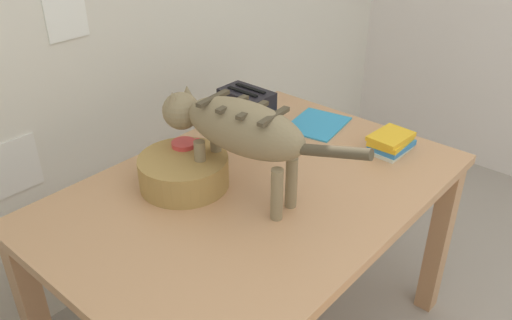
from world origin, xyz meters
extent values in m
cube|color=white|center=(-0.24, 2.00, 1.18)|extent=(0.15, 0.01, 0.15)
cube|color=white|center=(-0.54, 2.00, 0.72)|extent=(0.20, 0.01, 0.20)
cube|color=tan|center=(-0.08, 1.28, 0.71)|extent=(1.36, 0.92, 0.03)
cube|color=tan|center=(-0.08, 1.28, 0.66)|extent=(1.28, 0.84, 0.07)
cube|color=tan|center=(0.55, 0.87, 0.35)|extent=(0.07, 0.07, 0.69)
cube|color=tan|center=(-0.71, 1.69, 0.35)|extent=(0.07, 0.07, 0.69)
cube|color=tan|center=(0.55, 1.69, 0.35)|extent=(0.07, 0.07, 0.69)
ellipsoid|color=#887453|center=(-0.15, 1.27, 0.97)|extent=(0.18, 0.43, 0.17)
cube|color=#4B3F2E|center=(-0.14, 1.17, 1.03)|extent=(0.14, 0.03, 0.01)
cube|color=#4B3F2E|center=(-0.14, 1.24, 1.03)|extent=(0.14, 0.03, 0.01)
cube|color=#4B3F2E|center=(-0.15, 1.31, 1.03)|extent=(0.14, 0.03, 0.01)
cube|color=#4B3F2E|center=(-0.16, 1.38, 1.03)|extent=(0.14, 0.03, 0.01)
cylinder|color=#887453|center=(-0.20, 1.41, 0.81)|extent=(0.04, 0.04, 0.17)
cylinder|color=#887453|center=(-0.12, 1.42, 0.81)|extent=(0.04, 0.04, 0.17)
cylinder|color=#887453|center=(-0.17, 1.12, 0.81)|extent=(0.04, 0.04, 0.17)
cylinder|color=#887453|center=(-0.09, 1.13, 0.81)|extent=(0.04, 0.04, 0.17)
sphere|color=#887453|center=(-0.17, 1.52, 0.95)|extent=(0.12, 0.12, 0.12)
cone|color=#887453|center=(-0.20, 1.51, 1.01)|extent=(0.04, 0.04, 0.05)
cone|color=#887453|center=(-0.14, 1.52, 1.01)|extent=(0.04, 0.04, 0.05)
cylinder|color=#4B3F2E|center=(-0.12, 0.97, 0.98)|extent=(0.05, 0.21, 0.08)
cylinder|color=#42944F|center=(-0.17, 1.52, 0.74)|extent=(0.20, 0.20, 0.03)
cylinder|color=#D03A39|center=(-0.17, 1.52, 0.80)|extent=(0.08, 0.08, 0.09)
torus|color=#D03A39|center=(-0.12, 1.52, 0.81)|extent=(0.06, 0.01, 0.06)
cube|color=#3095CB|center=(0.42, 1.40, 0.73)|extent=(0.28, 0.24, 0.01)
cube|color=silver|center=(0.42, 1.07, 0.73)|extent=(0.16, 0.12, 0.01)
cube|color=#3380CA|center=(0.42, 1.07, 0.75)|extent=(0.16, 0.12, 0.02)
cube|color=yellow|center=(0.42, 1.07, 0.77)|extent=(0.16, 0.12, 0.02)
cube|color=yellow|center=(0.41, 1.07, 0.79)|extent=(0.16, 0.12, 0.02)
cylinder|color=#A78043|center=(-0.23, 1.46, 0.78)|extent=(0.29, 0.29, 0.10)
cylinder|color=#4B391E|center=(-0.23, 1.46, 0.78)|extent=(0.24, 0.24, 0.09)
cube|color=black|center=(0.20, 1.57, 0.81)|extent=(0.12, 0.20, 0.17)
cube|color=black|center=(0.17, 1.57, 0.90)|extent=(0.02, 0.14, 0.01)
cube|color=black|center=(0.22, 1.57, 0.90)|extent=(0.02, 0.14, 0.01)
camera|label=1|loc=(-1.16, 0.34, 1.65)|focal=36.79mm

